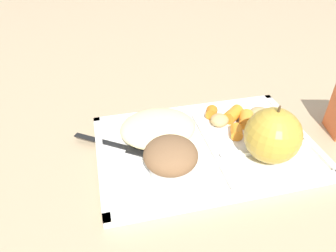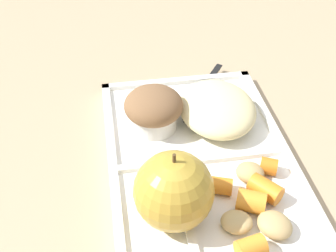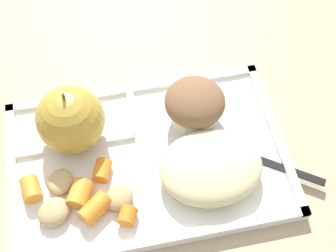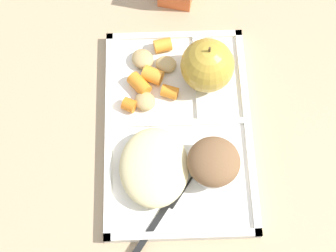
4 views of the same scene
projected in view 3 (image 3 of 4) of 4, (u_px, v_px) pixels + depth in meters
The scene contains 17 objects.
ground at pixel (148, 162), 0.64m from camera, with size 6.00×6.00×0.00m, color tan.
lunch_tray at pixel (147, 160), 0.63m from camera, with size 0.36×0.24×0.02m.
green_apple at pixel (71, 119), 0.61m from camera, with size 0.09×0.09×0.10m.
bran_muffin at pixel (195, 105), 0.64m from camera, with size 0.08×0.08×0.06m.
carrot_slice_center at pixel (80, 194), 0.59m from camera, with size 0.03×0.03×0.03m, color orange.
carrot_slice_near_corner at pixel (95, 208), 0.58m from camera, with size 0.02×0.02×0.04m, color orange.
carrot_slice_tilted at pixel (31, 189), 0.59m from camera, with size 0.02×0.02×0.03m, color orange.
carrot_slice_back at pixel (127, 216), 0.57m from camera, with size 0.02×0.02×0.02m, color orange.
carrot_slice_diagonal at pixel (102, 170), 0.61m from camera, with size 0.02×0.02×0.03m, color orange.
potato_chunk_wedge at pixel (54, 212), 0.58m from camera, with size 0.04×0.04×0.02m, color tan.
potato_chunk_corner at pixel (60, 182), 0.60m from camera, with size 0.03×0.04×0.02m, color tan.
potato_chunk_large at pixel (119, 198), 0.59m from camera, with size 0.03×0.03×0.02m, color tan.
egg_noodle_pile at pixel (211, 167), 0.60m from camera, with size 0.13×0.11×0.04m, color beige.
meatball_side at pixel (212, 154), 0.61m from camera, with size 0.04×0.04×0.04m, color #755B4C.
meatball_front at pixel (214, 160), 0.61m from camera, with size 0.03×0.03×0.03m, color brown.
meatball_center at pixel (222, 178), 0.59m from camera, with size 0.03×0.03×0.03m, color brown.
plastic_fork at pixel (256, 158), 0.63m from camera, with size 0.14×0.10×0.00m.
Camera 3 is at (-0.03, -0.30, 0.56)m, focal length 51.56 mm.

